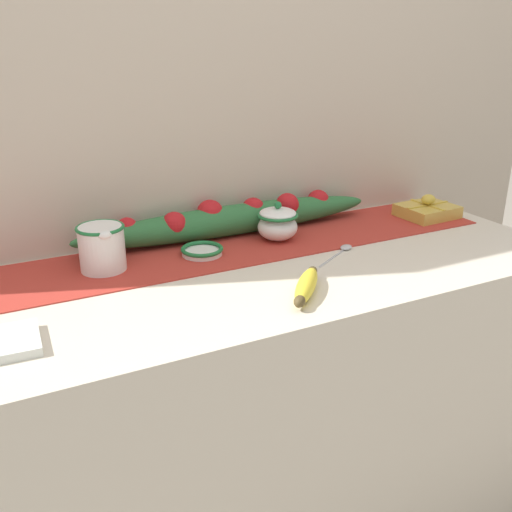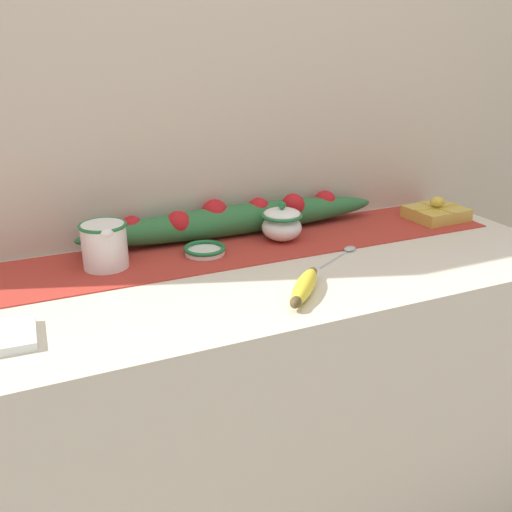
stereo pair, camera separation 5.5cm
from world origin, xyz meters
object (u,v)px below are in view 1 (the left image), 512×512
Objects in this scene: sugar_bowl at (278,223)px; spoon at (344,249)px; small_dish at (202,251)px; gift_box at (427,210)px; cream_pitcher at (102,246)px; napkin_stack at (4,343)px; banana at (306,286)px.

spoon is at bearing -50.63° from sugar_bowl.
small_dish is 0.64× the size of gift_box.
cream_pitcher is at bearing 178.64° from gift_box.
spoon is 0.94× the size of gift_box.
gift_box is at bearing -1.36° from cream_pitcher.
small_dish reaches higher than napkin_stack.
gift_box is (1.21, 0.26, 0.01)m from napkin_stack.
banana is 1.32× the size of napkin_stack.
banana is 1.04× the size of spoon.
sugar_bowl is 0.68× the size of banana.
sugar_bowl reaches higher than spoon.
cream_pitcher is 1.07× the size of napkin_stack.
napkin_stack is at bearing -168.13° from gift_box.
sugar_bowl is at bearing 3.51° from small_dish.
small_dish is 0.33m from banana.
spoon is 0.41m from gift_box.
cream_pitcher is 0.81× the size of banana.
cream_pitcher is 0.25m from small_dish.
small_dish reaches higher than spoon.
banana is (0.36, -0.33, -0.04)m from cream_pitcher.
small_dish is at bearing 129.12° from spoon.
gift_box reaches higher than napkin_stack.
gift_box is at bearing 26.33° from banana.
cream_pitcher is 1.19× the size of sugar_bowl.
cream_pitcher reaches higher than sugar_bowl.
cream_pitcher reaches higher than banana.
sugar_bowl is 0.90× the size of napkin_stack.
sugar_bowl is 0.51m from gift_box.
banana is at bearing -4.80° from napkin_stack.
napkin_stack is at bearing 175.20° from banana.
sugar_bowl is 0.71× the size of spoon.
spoon is at bearing -13.91° from cream_pitcher.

